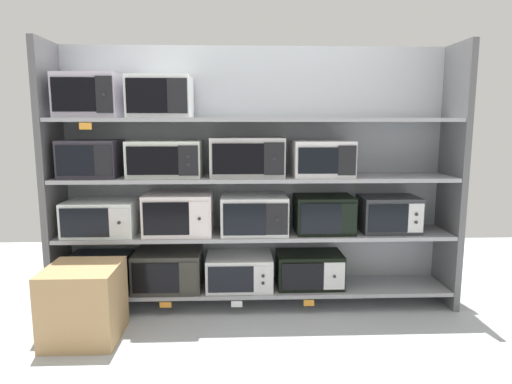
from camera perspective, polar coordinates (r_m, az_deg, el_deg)
name	(u,v)px	position (r m, az deg, el deg)	size (l,w,h in m)	color
ground	(262,373)	(2.86, 0.82, -22.24)	(7.07, 6.00, 0.02)	#B2B7BC
back_panel	(255,175)	(3.71, -0.14, 2.21)	(3.27, 0.04, 2.07)	#9EA3A8
upright_left	(53,179)	(3.76, -24.61, 1.48)	(0.05, 0.43, 2.07)	#5B5B5E
upright_right	(452,177)	(3.86, 23.88, 1.71)	(0.05, 0.43, 2.07)	#5B5B5E
shelf_0	(256,288)	(3.70, 0.00, -12.19)	(3.07, 0.43, 0.03)	#99999E
microwave_0	(100,272)	(3.80, -19.33, -9.62)	(0.47, 0.36, 0.28)	#2B3137
microwave_1	(169,269)	(3.68, -11.16, -9.71)	(0.53, 0.41, 0.30)	#32322C
microwave_2	(239,271)	(3.64, -2.13, -10.10)	(0.52, 0.41, 0.26)	silver
microwave_3	(309,269)	(3.68, 6.86, -9.84)	(0.52, 0.34, 0.27)	black
price_tag_0	(94,305)	(3.67, -20.03, -13.49)	(0.06, 0.00, 0.03)	white
price_tag_1	(165,305)	(3.55, -11.54, -14.00)	(0.09, 0.00, 0.04)	orange
price_tag_2	(237,304)	(3.51, -2.49, -14.18)	(0.09, 0.00, 0.05)	white
price_tag_3	(309,303)	(3.55, 6.80, -13.96)	(0.08, 0.00, 0.05)	orange
shelf_1	(256,234)	(3.56, 0.00, -5.42)	(3.07, 0.43, 0.03)	#99999E
microwave_4	(102,217)	(3.68, -19.14, -3.07)	(0.54, 0.41, 0.27)	silver
microwave_5	(179,213)	(3.54, -9.82, -2.71)	(0.52, 0.42, 0.32)	silver
microwave_6	(254,214)	(3.52, -0.26, -2.84)	(0.52, 0.42, 0.30)	silver
microwave_7	(324,214)	(3.58, 8.67, -2.81)	(0.45, 0.36, 0.29)	black
microwave_8	(389,214)	(3.71, 16.64, -2.71)	(0.45, 0.34, 0.28)	#323437
shelf_2	(256,178)	(3.47, 0.00, 1.79)	(3.07, 0.43, 0.03)	#99999E
microwave_9	(91,159)	(3.63, -20.36, 4.03)	(0.43, 0.37, 0.28)	#322D37
microwave_10	(165,159)	(3.50, -11.56, 4.19)	(0.55, 0.35, 0.28)	silver
microwave_11	(247,157)	(3.45, -1.14, 4.50)	(0.57, 0.36, 0.30)	#BDB9B8
microwave_12	(322,158)	(3.51, 8.43, 4.28)	(0.46, 0.40, 0.28)	silver
shelf_3	(256,120)	(3.45, 0.00, 9.23)	(3.07, 0.43, 0.03)	#99999E
microwave_13	(90,96)	(3.62, -20.55, 11.46)	(0.46, 0.38, 0.32)	#BBB2C4
microwave_14	(161,97)	(3.50, -12.14, 11.81)	(0.46, 0.39, 0.31)	silver
price_tag_4	(85,126)	(3.41, -21.05, 7.90)	(0.09, 0.00, 0.05)	orange
shipping_carton	(84,303)	(3.33, -21.21, -13.11)	(0.48, 0.48, 0.51)	tan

